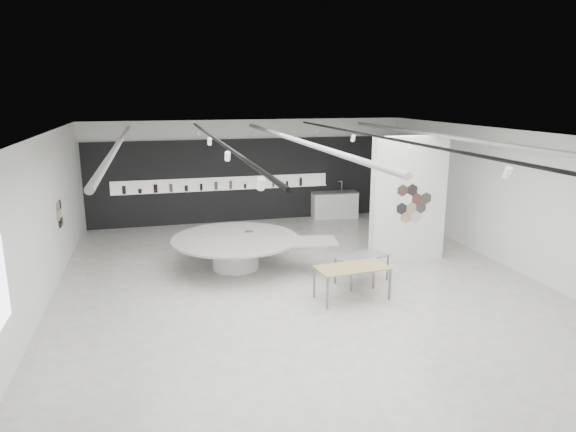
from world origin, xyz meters
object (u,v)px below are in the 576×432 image
object	(u,v)px
partition_column	(409,200)
sample_table_wood	(352,269)
sample_table_stone	(362,258)
kitchen_counter	(335,205)
display_island	(238,248)

from	to	relation	value
partition_column	sample_table_wood	bearing A→B (deg)	-138.36
sample_table_stone	kitchen_counter	bearing A→B (deg)	75.97
display_island	sample_table_stone	size ratio (longest dim) A/B	3.10
kitchen_counter	sample_table_stone	bearing A→B (deg)	-100.75
kitchen_counter	sample_table_wood	bearing A→B (deg)	-103.57
display_island	sample_table_stone	world-z (taller)	display_island
partition_column	sample_table_stone	world-z (taller)	partition_column
partition_column	kitchen_counter	world-z (taller)	partition_column
display_island	sample_table_stone	bearing A→B (deg)	-23.81
display_island	sample_table_wood	size ratio (longest dim) A/B	2.66
display_island	kitchen_counter	world-z (taller)	kitchen_counter
partition_column	sample_table_stone	size ratio (longest dim) A/B	2.38
sample_table_stone	sample_table_wood	bearing A→B (deg)	-124.10
display_island	sample_table_stone	xyz separation A→B (m)	(2.90, -1.86, 0.06)
display_island	kitchen_counter	bearing A→B (deg)	56.15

